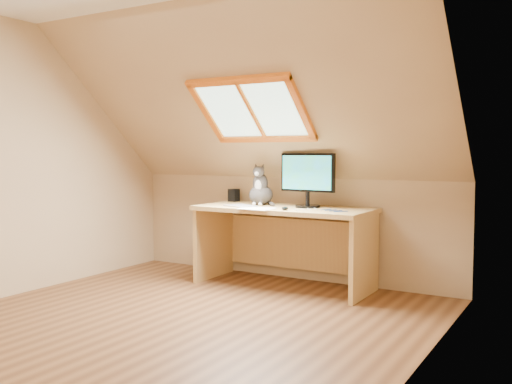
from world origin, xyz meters
The scene contains 10 objects.
ground centered at (0.00, 0.00, 0.00)m, with size 3.50×3.50×0.00m, color brown.
room_shell centered at (0.00, -0.09, 1.43)m, with size 3.52×3.52×2.41m.
desk centered at (0.14, 1.45, 0.52)m, with size 1.63×0.71×0.75m.
monitor centered at (0.35, 1.45, 1.03)m, with size 0.54×0.23×0.50m.
cat centered at (-0.16, 1.47, 0.89)m, with size 0.26×0.30×0.41m.
desk_speaker centered at (-0.57, 1.63, 0.81)m, with size 0.09×0.09×0.13m, color black.
graphics_tablet centered at (-0.22, 1.21, 0.75)m, with size 0.28×0.20×0.01m, color #B2B2B7.
mouse centered at (0.29, 1.12, 0.76)m, with size 0.05×0.10×0.03m, color black.
papers centered at (0.09, 1.12, 0.75)m, with size 0.35×0.30×0.01m.
cables centered at (0.58, 1.26, 0.75)m, with size 0.51×0.26×0.01m.
Camera 1 is at (2.58, -3.27, 1.25)m, focal length 40.00 mm.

